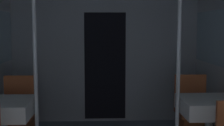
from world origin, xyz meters
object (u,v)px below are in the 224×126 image
support_pole_left_1 (35,70)px  support_pole_right_1 (178,69)px  chair_right_far_1 (193,124)px  dining_table_right_1 (210,109)px  chair_left_far_1 (18,126)px  dining_table_left_1 (3,111)px

support_pole_left_1 → support_pole_right_1: (1.47, 0.00, 0.00)m
chair_right_far_1 → dining_table_right_1: bearing=90.0°
support_pole_left_1 → dining_table_right_1: 1.86m
dining_table_right_1 → chair_left_far_1: bearing=165.5°
dining_table_left_1 → chair_right_far_1: size_ratio=0.83×
dining_table_left_1 → dining_table_right_1: 2.16m
chair_left_far_1 → chair_right_far_1: size_ratio=1.00×
dining_table_right_1 → support_pole_right_1: support_pole_right_1 is taller
chair_left_far_1 → dining_table_right_1: 2.25m
dining_table_left_1 → support_pole_left_1: size_ratio=0.35×
chair_left_far_1 → support_pole_right_1: (1.81, -0.56, 0.76)m
dining_table_right_1 → chair_right_far_1: chair_right_far_1 is taller
chair_left_far_1 → support_pole_left_1: support_pole_left_1 is taller
dining_table_left_1 → chair_right_far_1: bearing=14.5°
support_pole_left_1 → chair_right_far_1: size_ratio=2.38×
chair_right_far_1 → support_pole_right_1: support_pole_right_1 is taller
dining_table_left_1 → chair_left_far_1: (0.00, 0.56, -0.34)m
support_pole_left_1 → dining_table_right_1: (1.81, 0.00, -0.42)m
dining_table_right_1 → support_pole_left_1: bearing=180.0°
dining_table_left_1 → chair_right_far_1: chair_right_far_1 is taller
dining_table_left_1 → chair_right_far_1: 2.25m
dining_table_right_1 → chair_right_far_1: bearing=90.0°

